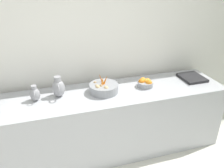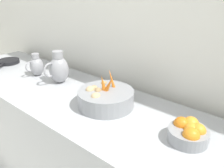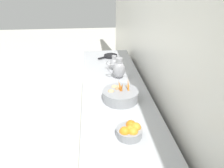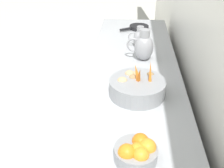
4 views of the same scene
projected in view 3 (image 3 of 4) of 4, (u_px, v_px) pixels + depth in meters
tile_wall_left at (191, 54)px, 1.56m from camera, size 0.10×8.29×3.00m
prep_counter at (117, 133)px, 2.43m from camera, size 0.71×3.18×0.88m
vegetable_colander at (120, 95)px, 2.17m from camera, size 0.36×0.36×0.22m
orange_bowl at (130, 131)px, 1.68m from camera, size 0.20×0.20×0.11m
metal_pitcher_tall at (119, 69)px, 2.63m from camera, size 0.21×0.15×0.25m
metal_pitcher_short at (114, 63)px, 2.87m from camera, size 0.16×0.11×0.19m
skillet_on_counter at (110, 56)px, 3.35m from camera, size 0.30×0.24×0.03m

